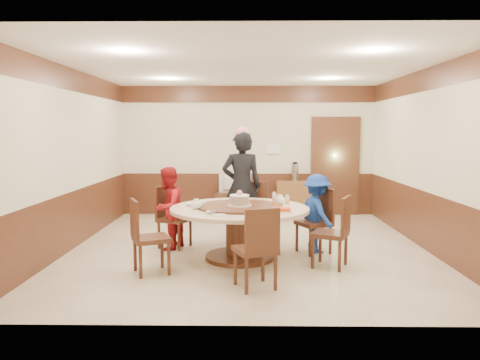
{
  "coord_description": "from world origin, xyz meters",
  "views": [
    {
      "loc": [
        -0.03,
        -7.25,
        1.83
      ],
      "look_at": [
        -0.13,
        -0.27,
        1.1
      ],
      "focal_mm": 35.0,
      "sensor_mm": 36.0,
      "label": 1
    }
  ],
  "objects_px": {
    "birthday_cake": "(240,200)",
    "shrimp_platter": "(281,210)",
    "banquet_table": "(240,222)",
    "tv_stand": "(235,204)",
    "person_standing": "(242,186)",
    "person_blue": "(317,213)",
    "person_red": "(168,208)",
    "thermos": "(295,173)",
    "television": "(235,184)",
    "side_cabinet": "(295,199)"
  },
  "relations": [
    {
      "from": "person_standing",
      "to": "tv_stand",
      "type": "xyz_separation_m",
      "value": [
        -0.18,
        2.2,
        -0.66
      ]
    },
    {
      "from": "birthday_cake",
      "to": "person_blue",
      "type": "bearing_deg",
      "value": 20.39
    },
    {
      "from": "shrimp_platter",
      "to": "side_cabinet",
      "type": "relative_size",
      "value": 0.38
    },
    {
      "from": "person_standing",
      "to": "television",
      "type": "height_order",
      "value": "person_standing"
    },
    {
      "from": "banquet_table",
      "to": "shrimp_platter",
      "type": "height_order",
      "value": "shrimp_platter"
    },
    {
      "from": "shrimp_platter",
      "to": "tv_stand",
      "type": "height_order",
      "value": "shrimp_platter"
    },
    {
      "from": "shrimp_platter",
      "to": "thermos",
      "type": "height_order",
      "value": "thermos"
    },
    {
      "from": "tv_stand",
      "to": "side_cabinet",
      "type": "distance_m",
      "value": 1.31
    },
    {
      "from": "person_standing",
      "to": "person_blue",
      "type": "bearing_deg",
      "value": 140.33
    },
    {
      "from": "birthday_cake",
      "to": "side_cabinet",
      "type": "height_order",
      "value": "birthday_cake"
    },
    {
      "from": "person_red",
      "to": "side_cabinet",
      "type": "relative_size",
      "value": 1.6
    },
    {
      "from": "person_standing",
      "to": "person_blue",
      "type": "relative_size",
      "value": 1.53
    },
    {
      "from": "person_red",
      "to": "tv_stand",
      "type": "xyz_separation_m",
      "value": [
        0.96,
        2.86,
        -0.39
      ]
    },
    {
      "from": "birthday_cake",
      "to": "banquet_table",
      "type": "bearing_deg",
      "value": 88.77
    },
    {
      "from": "birthday_cake",
      "to": "shrimp_platter",
      "type": "xyz_separation_m",
      "value": [
        0.56,
        -0.37,
        -0.08
      ]
    },
    {
      "from": "person_standing",
      "to": "side_cabinet",
      "type": "bearing_deg",
      "value": -120.87
    },
    {
      "from": "banquet_table",
      "to": "person_standing",
      "type": "bearing_deg",
      "value": 89.25
    },
    {
      "from": "person_standing",
      "to": "person_red",
      "type": "xyz_separation_m",
      "value": [
        -1.14,
        -0.66,
        -0.27
      ]
    },
    {
      "from": "banquet_table",
      "to": "tv_stand",
      "type": "distance_m",
      "value": 3.43
    },
    {
      "from": "television",
      "to": "side_cabinet",
      "type": "xyz_separation_m",
      "value": [
        1.3,
        0.03,
        -0.33
      ]
    },
    {
      "from": "television",
      "to": "tv_stand",
      "type": "bearing_deg",
      "value": -172.69
    },
    {
      "from": "birthday_cake",
      "to": "shrimp_platter",
      "type": "relative_size",
      "value": 1.15
    },
    {
      "from": "person_red",
      "to": "side_cabinet",
      "type": "xyz_separation_m",
      "value": [
        2.27,
        2.89,
        -0.27
      ]
    },
    {
      "from": "person_standing",
      "to": "birthday_cake",
      "type": "bearing_deg",
      "value": 85.24
    },
    {
      "from": "banquet_table",
      "to": "person_standing",
      "type": "xyz_separation_m",
      "value": [
        0.02,
        1.22,
        0.38
      ]
    },
    {
      "from": "shrimp_platter",
      "to": "side_cabinet",
      "type": "height_order",
      "value": "shrimp_platter"
    },
    {
      "from": "banquet_table",
      "to": "television",
      "type": "xyz_separation_m",
      "value": [
        -0.16,
        3.42,
        0.17
      ]
    },
    {
      "from": "shrimp_platter",
      "to": "tv_stand",
      "type": "distance_m",
      "value": 3.93
    },
    {
      "from": "side_cabinet",
      "to": "birthday_cake",
      "type": "bearing_deg",
      "value": -108.21
    },
    {
      "from": "person_blue",
      "to": "thermos",
      "type": "height_order",
      "value": "person_blue"
    },
    {
      "from": "person_standing",
      "to": "tv_stand",
      "type": "bearing_deg",
      "value": -89.44
    },
    {
      "from": "banquet_table",
      "to": "television",
      "type": "height_order",
      "value": "television"
    },
    {
      "from": "shrimp_platter",
      "to": "television",
      "type": "bearing_deg",
      "value": 100.68
    },
    {
      "from": "person_red",
      "to": "shrimp_platter",
      "type": "xyz_separation_m",
      "value": [
        1.68,
        -0.97,
        0.14
      ]
    },
    {
      "from": "banquet_table",
      "to": "television",
      "type": "bearing_deg",
      "value": 92.66
    },
    {
      "from": "birthday_cake",
      "to": "shrimp_platter",
      "type": "height_order",
      "value": "birthday_cake"
    },
    {
      "from": "birthday_cake",
      "to": "side_cabinet",
      "type": "bearing_deg",
      "value": 71.79
    },
    {
      "from": "television",
      "to": "thermos",
      "type": "height_order",
      "value": "thermos"
    },
    {
      "from": "side_cabinet",
      "to": "thermos",
      "type": "relative_size",
      "value": 2.11
    },
    {
      "from": "birthday_cake",
      "to": "side_cabinet",
      "type": "xyz_separation_m",
      "value": [
        1.15,
        3.48,
        -0.48
      ]
    },
    {
      "from": "banquet_table",
      "to": "person_red",
      "type": "relative_size",
      "value": 1.54
    },
    {
      "from": "person_standing",
      "to": "person_red",
      "type": "distance_m",
      "value": 1.34
    },
    {
      "from": "birthday_cake",
      "to": "television",
      "type": "xyz_separation_m",
      "value": [
        -0.16,
        3.45,
        -0.16
      ]
    },
    {
      "from": "banquet_table",
      "to": "tv_stand",
      "type": "bearing_deg",
      "value": 92.66
    },
    {
      "from": "side_cabinet",
      "to": "person_blue",
      "type": "bearing_deg",
      "value": -89.69
    },
    {
      "from": "person_standing",
      "to": "thermos",
      "type": "relative_size",
      "value": 4.79
    },
    {
      "from": "television",
      "to": "banquet_table",
      "type": "bearing_deg",
      "value": 99.98
    },
    {
      "from": "banquet_table",
      "to": "person_red",
      "type": "distance_m",
      "value": 1.26
    },
    {
      "from": "person_blue",
      "to": "banquet_table",
      "type": "bearing_deg",
      "value": 87.06
    },
    {
      "from": "person_red",
      "to": "thermos",
      "type": "distance_m",
      "value": 3.68
    }
  ]
}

